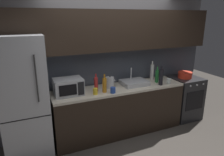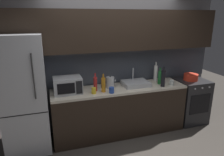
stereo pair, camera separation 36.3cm
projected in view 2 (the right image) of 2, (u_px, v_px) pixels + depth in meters
back_wall at (115, 49)px, 3.82m from camera, size 4.18×0.44×2.50m
counter_run at (119, 110)px, 3.87m from camera, size 2.44×0.60×0.90m
refrigerator at (24, 95)px, 3.26m from camera, size 0.68×0.69×1.90m
oven_range at (190, 100)px, 4.32m from camera, size 0.60×0.62×0.90m
microwave at (68, 85)px, 3.45m from camera, size 0.46×0.35×0.27m
sink_basin at (136, 83)px, 3.85m from camera, size 0.48×0.38×0.30m
kettle at (110, 82)px, 3.71m from camera, size 0.18×0.15×0.22m
wine_bottle_green at (160, 77)px, 3.91m from camera, size 0.07×0.07×0.31m
wine_bottle_white at (156, 73)px, 4.11m from camera, size 0.07×0.07×0.38m
wine_bottle_dark at (163, 78)px, 3.76m from camera, size 0.08×0.08×0.37m
wine_bottle_red at (95, 84)px, 3.55m from camera, size 0.06×0.06×0.31m
wine_bottle_amber at (103, 85)px, 3.49m from camera, size 0.07×0.07×0.32m
mug_clear at (172, 83)px, 3.87m from camera, size 0.08×0.08×0.09m
mug_blue at (112, 90)px, 3.47m from camera, size 0.09×0.09×0.10m
mug_yellow at (94, 91)px, 3.43m from camera, size 0.08×0.08×0.11m
cooking_pot at (191, 77)px, 4.16m from camera, size 0.28×0.28×0.13m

